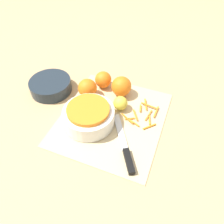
% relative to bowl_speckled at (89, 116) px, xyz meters
% --- Properties ---
extents(ground_plane, '(4.00, 4.00, 0.00)m').
position_rel_bowl_speckled_xyz_m(ground_plane, '(0.05, -0.07, -0.04)').
color(ground_plane, tan).
extents(cutting_board, '(0.42, 0.37, 0.01)m').
position_rel_bowl_speckled_xyz_m(cutting_board, '(0.05, -0.07, -0.04)').
color(cutting_board, '#CCB284').
rests_on(cutting_board, ground_plane).
extents(bowl_speckled, '(0.18, 0.18, 0.07)m').
position_rel_bowl_speckled_xyz_m(bowl_speckled, '(0.00, 0.00, 0.00)').
color(bowl_speckled, silver).
rests_on(bowl_speckled, cutting_board).
extents(bowl_dark, '(0.17, 0.17, 0.05)m').
position_rel_bowl_speckled_xyz_m(bowl_dark, '(0.10, 0.23, -0.02)').
color(bowl_dark, '#1E2833').
rests_on(bowl_dark, ground_plane).
extents(knife, '(0.22, 0.15, 0.02)m').
position_rel_bowl_speckled_xyz_m(knife, '(-0.08, -0.17, -0.03)').
color(knife, black).
rests_on(knife, cutting_board).
extents(orange_left, '(0.08, 0.08, 0.08)m').
position_rel_bowl_speckled_xyz_m(orange_left, '(0.18, -0.06, 0.00)').
color(orange_left, orange).
rests_on(orange_left, cutting_board).
extents(orange_right, '(0.07, 0.07, 0.07)m').
position_rel_bowl_speckled_xyz_m(orange_right, '(0.20, 0.03, -0.00)').
color(orange_right, orange).
rests_on(orange_right, cutting_board).
extents(orange_back, '(0.08, 0.08, 0.08)m').
position_rel_bowl_speckled_xyz_m(orange_back, '(0.13, 0.07, 0.00)').
color(orange_back, orange).
rests_on(orange_back, cutting_board).
extents(lemon, '(0.05, 0.05, 0.05)m').
position_rel_bowl_speckled_xyz_m(lemon, '(0.11, -0.08, -0.01)').
color(lemon, gold).
rests_on(lemon, cutting_board).
extents(peel_pile, '(0.15, 0.13, 0.01)m').
position_rel_bowl_speckled_xyz_m(peel_pile, '(0.10, -0.17, -0.03)').
color(peel_pile, orange).
rests_on(peel_pile, cutting_board).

